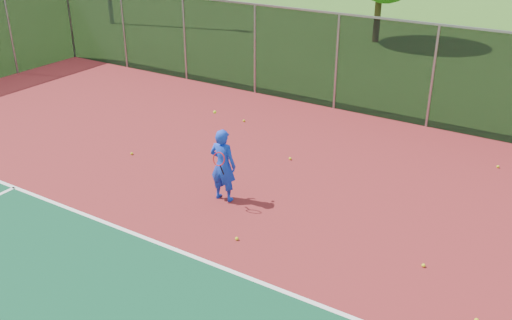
# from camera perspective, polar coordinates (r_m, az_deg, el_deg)

# --- Properties ---
(court_apron) EXTENTS (30.00, 20.00, 0.02)m
(court_apron) POSITION_cam_1_polar(r_m,az_deg,el_deg) (9.58, -1.66, -15.73)
(court_apron) COLOR maroon
(court_apron) RESTS_ON ground
(fence_back) EXTENTS (30.00, 0.06, 3.03)m
(fence_back) POSITION_cam_1_polar(r_m,az_deg,el_deg) (17.17, 17.27, 8.03)
(fence_back) COLOR black
(fence_back) RESTS_ON court_apron
(tennis_player) EXTENTS (0.65, 0.64, 2.04)m
(tennis_player) POSITION_cam_1_polar(r_m,az_deg,el_deg) (12.54, -3.33, -0.50)
(tennis_player) COLOR blue
(tennis_player) RESTS_ON court_apron
(practice_ball_1) EXTENTS (0.07, 0.07, 0.07)m
(practice_ball_1) POSITION_cam_1_polar(r_m,az_deg,el_deg) (14.77, 3.44, 0.14)
(practice_ball_1) COLOR yellow
(practice_ball_1) RESTS_ON court_apron
(practice_ball_2) EXTENTS (0.07, 0.07, 0.07)m
(practice_ball_2) POSITION_cam_1_polar(r_m,az_deg,el_deg) (10.15, 21.19, -14.71)
(practice_ball_2) COLOR yellow
(practice_ball_2) RESTS_ON court_apron
(practice_ball_3) EXTENTS (0.07, 0.07, 0.07)m
(practice_ball_3) POSITION_cam_1_polar(r_m,az_deg,el_deg) (15.40, -12.32, 0.64)
(practice_ball_3) COLOR yellow
(practice_ball_3) RESTS_ON court_apron
(practice_ball_4) EXTENTS (0.07, 0.07, 0.07)m
(practice_ball_4) POSITION_cam_1_polar(r_m,az_deg,el_deg) (11.44, -1.93, -7.87)
(practice_ball_4) COLOR yellow
(practice_ball_4) RESTS_ON court_apron
(practice_ball_5) EXTENTS (0.07, 0.07, 0.07)m
(practice_ball_5) POSITION_cam_1_polar(r_m,az_deg,el_deg) (15.56, 23.04, -0.61)
(practice_ball_5) COLOR yellow
(practice_ball_5) RESTS_ON court_apron
(practice_ball_7) EXTENTS (0.07, 0.07, 0.07)m
(practice_ball_7) POSITION_cam_1_polar(r_m,az_deg,el_deg) (11.13, 16.41, -10.08)
(practice_ball_7) COLOR yellow
(practice_ball_7) RESTS_ON court_apron
(practice_ball_8) EXTENTS (0.07, 0.07, 0.07)m
(practice_ball_8) POSITION_cam_1_polar(r_m,az_deg,el_deg) (17.26, -1.22, 3.95)
(practice_ball_8) COLOR yellow
(practice_ball_8) RESTS_ON court_apron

